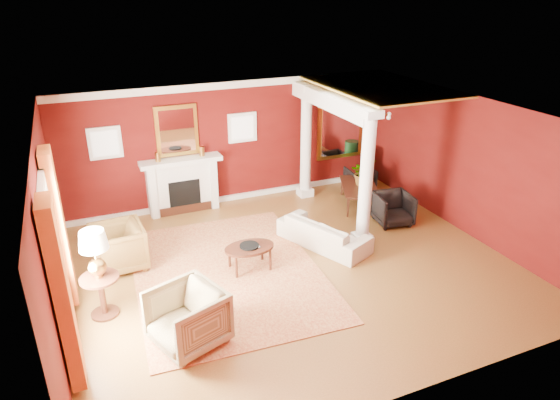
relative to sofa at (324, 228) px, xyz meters
name	(u,v)px	position (x,y,z in m)	size (l,w,h in m)	color
ground	(293,266)	(-0.93, -0.53, -0.38)	(8.00, 8.00, 0.00)	brown
room_shell	(294,166)	(-0.93, -0.53, 1.64)	(8.04, 7.04, 2.92)	#540F0B
fireplace	(183,185)	(-2.23, 2.79, 0.27)	(1.85, 0.42, 1.29)	white
overmantel_mirror	(177,131)	(-2.23, 2.93, 1.52)	(0.95, 0.07, 1.15)	gold
flank_window_left	(105,143)	(-3.78, 2.94, 1.42)	(0.70, 0.07, 0.70)	white
flank_window_right	(242,128)	(-0.68, 2.94, 1.42)	(0.70, 0.07, 0.70)	white
left_window	(59,257)	(-4.82, -1.13, 1.04)	(0.21, 2.55, 2.60)	white
column_front	(366,178)	(0.77, -0.23, 1.05)	(0.36, 0.36, 2.80)	white
column_back	(306,141)	(0.77, 2.47, 1.05)	(0.36, 0.36, 2.80)	white
header_beam	(330,101)	(0.77, 1.37, 2.24)	(0.30, 3.20, 0.32)	white
amber_ceiling	(380,86)	(1.92, 1.22, 2.49)	(2.30, 3.40, 0.04)	#EBB945
dining_mirror	(340,126)	(1.97, 2.93, 1.17)	(1.30, 0.07, 1.70)	gold
chandelier	(379,114)	(1.97, 1.27, 1.87)	(0.60, 0.62, 0.75)	#AA7A35
crown_trim	(231,85)	(-0.93, 2.93, 2.44)	(8.00, 0.08, 0.16)	white
base_trim	(235,197)	(-0.93, 2.93, -0.32)	(8.00, 0.08, 0.12)	white
rug	(228,273)	(-2.14, -0.27, -0.37)	(3.31, 4.41, 0.02)	maroon
sofa	(324,228)	(0.00, 0.00, 0.00)	(1.94, 0.57, 0.76)	beige
armchair_leopard	(118,245)	(-3.93, 0.72, 0.10)	(0.92, 0.86, 0.95)	black
armchair_stripe	(187,315)	(-3.25, -1.90, 0.12)	(0.96, 0.90, 0.99)	tan
coffee_table	(249,249)	(-1.71, -0.29, 0.05)	(0.94, 0.94, 0.48)	black
coffee_book	(251,242)	(-1.68, -0.32, 0.20)	(0.14, 0.01, 0.20)	black
side_table	(96,260)	(-4.35, -0.68, 0.65)	(0.61, 0.61, 1.52)	black
dining_table	(360,190)	(1.71, 1.40, 0.02)	(1.44, 0.51, 0.80)	black
dining_chair_near	(393,207)	(1.87, 0.28, 0.01)	(0.76, 0.71, 0.78)	black
dining_chair_far	(360,178)	(2.21, 2.22, -0.04)	(0.65, 0.61, 0.67)	black
green_urn	(367,171)	(2.57, 2.47, 0.01)	(0.41, 0.41, 0.99)	#143F1C
potted_plant	(363,163)	(1.78, 1.47, 0.66)	(0.55, 0.61, 0.48)	#26591E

